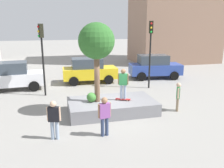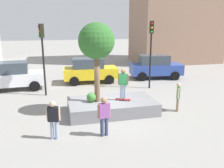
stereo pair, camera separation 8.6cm
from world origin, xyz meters
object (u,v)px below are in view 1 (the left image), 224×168
skateboarder (123,82)px  passerby_with_bag (178,95)px  traffic_light_median (42,48)px  planter_ledge (112,106)px  pedestrian_crossing (54,117)px  bystander_watching (105,114)px  plaza_tree (96,42)px  sedan_parked (155,66)px  taxi_cab (89,70)px  skateboard (123,99)px  traffic_light_corner (150,43)px  police_car (12,76)px

skateboarder → passerby_with_bag: skateboarder is taller
skateboarder → traffic_light_median: (-4.11, 4.13, 1.47)m
traffic_light_median → planter_ledge: bearing=-48.6°
pedestrian_crossing → bystander_watching: (2.04, -0.20, 0.03)m
traffic_light_median → bystander_watching: traffic_light_median is taller
skateboarder → passerby_with_bag: bearing=-10.8°
plaza_tree → passerby_with_bag: (4.26, -0.72, -2.81)m
plaza_tree → sedan_parked: bearing=47.7°
taxi_cab → traffic_light_median: traffic_light_median is taller
skateboarder → sedan_parked: bearing=55.0°
skateboarder → passerby_with_bag: 3.06m
skateboard → traffic_light_corner: traffic_light_corner is taller
plaza_tree → pedestrian_crossing: (-2.23, -2.44, -2.77)m
taxi_cab → planter_ledge: bearing=-88.6°
plaza_tree → skateboarder: bearing=-6.8°
sedan_parked → skateboarder: bearing=-125.0°
planter_ledge → taxi_cab: 6.88m
passerby_with_bag → traffic_light_median: bearing=146.3°
plaza_tree → skateboard: plaza_tree is taller
bystander_watching → skateboard: bearing=58.1°
taxi_cab → passerby_with_bag: (3.65, -7.51, -0.10)m
traffic_light_corner → traffic_light_median: size_ratio=1.04×
skateboarder → taxi_cab: bearing=96.1°
plaza_tree → traffic_light_corner: 6.15m
sedan_parked → skateboard: bearing=-125.0°
skateboarder → traffic_light_corner: bearing=52.2°
police_car → pedestrian_crossing: size_ratio=2.66×
passerby_with_bag → skateboarder: bearing=169.2°
skateboard → passerby_with_bag: bearing=-10.8°
police_car → traffic_light_corner: (9.63, -1.93, 2.24)m
police_car → traffic_light_median: traffic_light_median is taller
police_car → passerby_with_bag: 11.44m
skateboard → pedestrian_crossing: (-3.58, -2.28, 0.24)m
sedan_parked → passerby_with_bag: bearing=-105.1°
planter_ledge → bystander_watching: (-0.97, -2.59, 0.65)m
taxi_cab → traffic_light_corner: (4.00, -2.74, 2.25)m
traffic_light_corner → bystander_watching: 8.54m
taxi_cab → sedan_parked: bearing=1.6°
police_car → taxi_cab: (5.63, 0.82, -0.01)m
pedestrian_crossing → passerby_with_bag: size_ratio=1.05×
skateboard → traffic_light_corner: (3.26, 4.21, 2.54)m
planter_ledge → taxi_cab: taxi_cab is taller
planter_ledge → police_car: bearing=133.9°
skateboard → bystander_watching: 2.93m
passerby_with_bag → police_car: bearing=144.2°
skateboarder → bystander_watching: bearing=-121.9°
sedan_parked → pedestrian_crossing: (-8.56, -9.39, -0.08)m
pedestrian_crossing → bystander_watching: 2.05m
plaza_tree → skateboarder: 2.46m
traffic_light_corner → plaza_tree: bearing=-138.7°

